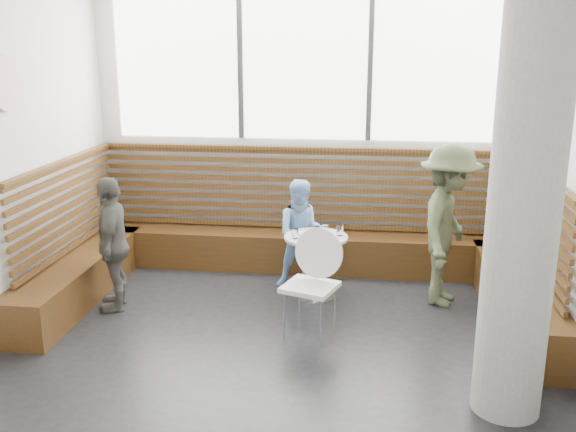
# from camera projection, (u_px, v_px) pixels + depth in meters

# --- Properties ---
(room) EXTENTS (5.00, 5.00, 3.20)m
(room) POSITION_uv_depth(u_px,v_px,m) (272.00, 177.00, 5.21)
(room) COLOR silver
(room) RESTS_ON ground
(booth) EXTENTS (5.00, 2.50, 1.44)m
(booth) POSITION_uv_depth(u_px,v_px,m) (297.00, 249.00, 7.22)
(booth) COLOR #3C250F
(booth) RESTS_ON ground
(concrete_column) EXTENTS (0.50, 0.50, 3.20)m
(concrete_column) POSITION_uv_depth(u_px,v_px,m) (525.00, 202.00, 4.40)
(concrete_column) COLOR gray
(concrete_column) RESTS_ON ground
(wall_art) EXTENTS (0.03, 0.50, 0.50)m
(wall_art) POSITION_uv_depth(u_px,v_px,m) (6.00, 84.00, 5.71)
(wall_art) COLOR white
(wall_art) RESTS_ON room
(cafe_table) EXTENTS (0.67, 0.67, 0.69)m
(cafe_table) POSITION_uv_depth(u_px,v_px,m) (316.00, 254.00, 6.77)
(cafe_table) COLOR silver
(cafe_table) RESTS_ON ground
(cafe_chair) EXTENTS (0.48, 0.47, 0.99)m
(cafe_chair) POSITION_uv_depth(u_px,v_px,m) (311.00, 274.00, 5.93)
(cafe_chair) COLOR white
(cafe_chair) RESTS_ON ground
(adult_man) EXTENTS (0.91, 1.22, 1.69)m
(adult_man) POSITION_uv_depth(u_px,v_px,m) (448.00, 226.00, 6.56)
(adult_man) COLOR #454D33
(adult_man) RESTS_ON ground
(child_back) EXTENTS (0.67, 0.56, 1.22)m
(child_back) POSITION_uv_depth(u_px,v_px,m) (303.00, 234.00, 7.06)
(child_back) COLOR #86B4E9
(child_back) RESTS_ON ground
(child_left) EXTENTS (0.51, 0.86, 1.38)m
(child_left) POSITION_uv_depth(u_px,v_px,m) (113.00, 244.00, 6.47)
(child_left) COLOR #4E4C47
(child_left) RESTS_ON ground
(plate_near) EXTENTS (0.21, 0.21, 0.01)m
(plate_near) POSITION_uv_depth(u_px,v_px,m) (302.00, 232.00, 6.84)
(plate_near) COLOR white
(plate_near) RESTS_ON cafe_table
(plate_far) EXTENTS (0.19, 0.19, 0.01)m
(plate_far) POSITION_uv_depth(u_px,v_px,m) (325.00, 233.00, 6.80)
(plate_far) COLOR white
(plate_far) RESTS_ON cafe_table
(glass_left) EXTENTS (0.07, 0.07, 0.10)m
(glass_left) POSITION_uv_depth(u_px,v_px,m) (295.00, 233.00, 6.64)
(glass_left) COLOR white
(glass_left) RESTS_ON cafe_table
(glass_mid) EXTENTS (0.07, 0.07, 0.11)m
(glass_mid) POSITION_uv_depth(u_px,v_px,m) (317.00, 232.00, 6.68)
(glass_mid) COLOR white
(glass_mid) RESTS_ON cafe_table
(glass_right) EXTENTS (0.07, 0.07, 0.11)m
(glass_right) POSITION_uv_depth(u_px,v_px,m) (340.00, 230.00, 6.73)
(glass_right) COLOR white
(glass_right) RESTS_ON cafe_table
(menu_card) EXTENTS (0.23, 0.19, 0.00)m
(menu_card) POSITION_uv_depth(u_px,v_px,m) (320.00, 242.00, 6.50)
(menu_card) COLOR #A5C64C
(menu_card) RESTS_ON cafe_table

